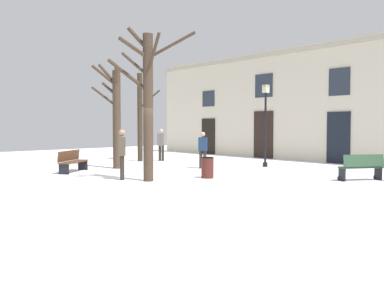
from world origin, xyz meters
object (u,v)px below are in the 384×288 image
bench_facing_shops (72,161)px  person_crossing_plaza (161,143)px  tree_left_of_center (140,114)px  litter_bin (207,167)px  person_by_shop_door (122,152)px  bench_by_litter_bin (361,167)px  streetlamp (266,116)px  tree_center (115,113)px  person_strolling (203,148)px  tree_near_facade (147,100)px

bench_facing_shops → person_crossing_plaza: size_ratio=0.98×
bench_facing_shops → person_crossing_plaza: person_crossing_plaza is taller
tree_left_of_center → person_crossing_plaza: (0.62, 0.93, -1.57)m
litter_bin → person_by_shop_door: (-1.69, -2.54, 0.60)m
tree_left_of_center → bench_by_litter_bin: bearing=6.0°
streetlamp → litter_bin: 5.27m
bench_facing_shops → litter_bin: bearing=-97.8°
bench_by_litter_bin → bench_facing_shops: bearing=-24.5°
tree_left_of_center → bench_by_litter_bin: size_ratio=3.06×
streetlamp → tree_left_of_center: bearing=-158.0°
streetlamp → bench_by_litter_bin: bearing=-14.6°
litter_bin → tree_center: bearing=-172.8°
tree_left_of_center → litter_bin: 7.98m
person_by_shop_door → person_strolling: person_by_shop_door is taller
bench_by_litter_bin → person_by_shop_door: size_ratio=0.86×
tree_near_facade → bench_facing_shops: size_ratio=3.14×
tree_center → person_crossing_plaza: size_ratio=2.77×
tree_center → bench_facing_shops: 2.91m
tree_near_facade → person_crossing_plaza: (-5.90, 5.26, -1.84)m
tree_left_of_center → streetlamp: size_ratio=1.22×
bench_by_litter_bin → person_strolling: (-6.57, -1.28, 0.42)m
tree_near_facade → tree_left_of_center: size_ratio=1.14×
bench_facing_shops → person_strolling: (2.62, 4.90, 0.45)m
tree_center → streetlamp: size_ratio=1.25×
tree_near_facade → litter_bin: (0.82, 2.08, -2.41)m
bench_by_litter_bin → person_strolling: size_ratio=0.94×
person_crossing_plaza → bench_by_litter_bin: bearing=155.9°
tree_left_of_center → person_by_shop_door: bearing=-40.2°
tree_left_of_center → bench_by_litter_bin: (11.45, 1.20, -2.05)m
litter_bin → bench_by_litter_bin: (4.10, 3.44, 0.09)m
tree_center → streetlamp: 6.80m
tree_center → person_by_shop_door: 4.20m
tree_near_facade → streetlamp: tree_near_facade is taller
bench_facing_shops → tree_center: bearing=-34.5°
bench_facing_shops → tree_near_facade: bearing=-117.3°
litter_bin → person_strolling: size_ratio=0.47×
person_by_shop_door → person_strolling: 4.76m
bench_facing_shops → streetlamp: bearing=-64.3°
litter_bin → person_by_shop_door: person_by_shop_door is taller
tree_center → bench_facing_shops: (0.06, -2.09, -2.02)m
bench_by_litter_bin → person_crossing_plaza: size_ratio=0.88×
streetlamp → person_by_shop_door: 7.47m
tree_center → person_strolling: size_ratio=2.94×
streetlamp → person_by_shop_door: (-0.64, -7.32, -1.35)m
tree_near_facade → person_strolling: (-1.65, 4.24, -1.90)m
person_by_shop_door → bench_by_litter_bin: bearing=83.0°
bench_facing_shops → person_strolling: size_ratio=1.04×
tree_near_facade → streetlamp: bearing=91.9°
tree_near_facade → person_by_shop_door: 2.06m
litter_bin → bench_by_litter_bin: bench_by_litter_bin is taller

